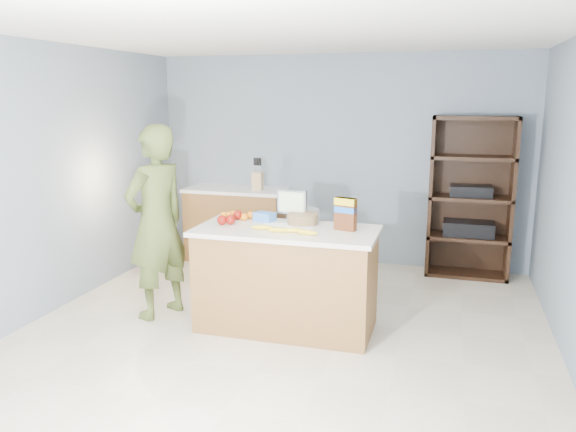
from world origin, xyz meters
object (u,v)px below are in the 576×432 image
(person, at_px, (157,223))
(tv, at_px, (292,203))
(shelving_unit, at_px, (470,200))
(cereal_box, at_px, (345,212))
(counter_peninsula, at_px, (286,283))

(person, bearing_deg, tv, 129.00)
(person, height_order, tv, person)
(shelving_unit, height_order, tv, shelving_unit)
(shelving_unit, bearing_deg, cereal_box, -118.25)
(person, bearing_deg, counter_peninsula, 114.03)
(person, distance_m, tv, 1.24)
(cereal_box, bearing_deg, shelving_unit, 61.75)
(person, height_order, cereal_box, person)
(shelving_unit, height_order, cereal_box, shelving_unit)
(person, relative_size, cereal_box, 6.39)
(tv, bearing_deg, cereal_box, -23.64)
(tv, bearing_deg, counter_peninsula, -82.55)
(shelving_unit, xyz_separation_m, cereal_box, (-1.06, -1.97, 0.20))
(counter_peninsula, xyz_separation_m, cereal_box, (0.49, 0.08, 0.65))
(counter_peninsula, bearing_deg, shelving_unit, 52.89)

